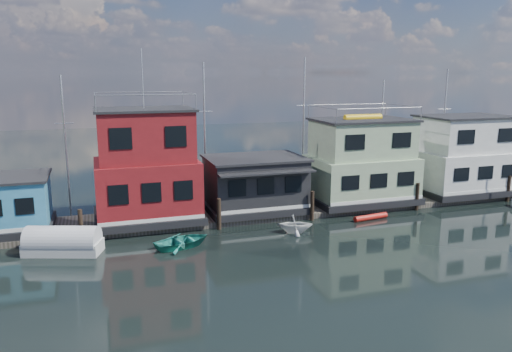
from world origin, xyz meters
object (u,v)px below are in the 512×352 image
object	(u,v)px
houseboat_white	(463,156)
dinghy_teal	(183,241)
red_kayak	(371,217)
houseboat_red	(146,168)
dinghy_white	(295,224)
houseboat_dark	(255,184)
tarp_runabout	(63,243)
houseboat_green	(361,162)

from	to	relation	value
houseboat_white	dinghy_teal	size ratio (longest dim) A/B	2.38
houseboat_white	red_kayak	distance (m)	12.46
houseboat_red	dinghy_white	bearing A→B (deg)	-29.00
houseboat_dark	tarp_runabout	xyz separation A→B (m)	(-13.52, -4.44, -1.74)
dinghy_white	tarp_runabout	bearing A→B (deg)	106.79
dinghy_white	tarp_runabout	world-z (taller)	tarp_runabout
houseboat_red	red_kayak	world-z (taller)	houseboat_red
houseboat_red	houseboat_white	world-z (taller)	houseboat_red
houseboat_red	dinghy_teal	size ratio (longest dim) A/B	3.36
dinghy_white	red_kayak	world-z (taller)	dinghy_white
houseboat_green	houseboat_dark	bearing A→B (deg)	-179.88
dinghy_teal	dinghy_white	xyz separation A→B (m)	(7.70, 0.39, 0.26)
houseboat_green	dinghy_teal	xyz separation A→B (m)	(-15.50, -5.49, -3.18)
houseboat_green	dinghy_teal	size ratio (longest dim) A/B	2.38
houseboat_white	houseboat_dark	bearing A→B (deg)	-179.94
houseboat_white	tarp_runabout	distance (m)	32.95
dinghy_white	red_kayak	bearing A→B (deg)	-61.18
houseboat_dark	dinghy_white	distance (m)	5.52
houseboat_dark	houseboat_green	world-z (taller)	houseboat_green
red_kayak	tarp_runabout	bearing A→B (deg)	172.61
red_kayak	dinghy_teal	bearing A→B (deg)	177.36
houseboat_green	red_kayak	bearing A→B (deg)	-108.18
dinghy_teal	tarp_runabout	xyz separation A→B (m)	(-7.02, 1.04, 0.31)
red_kayak	houseboat_green	bearing A→B (deg)	63.23
houseboat_red	houseboat_green	bearing A→B (deg)	0.00
red_kayak	houseboat_white	bearing A→B (deg)	10.93
dinghy_teal	tarp_runabout	bearing A→B (deg)	64.88
houseboat_green	dinghy_white	xyz separation A→B (m)	(-7.80, -5.10, -2.92)
houseboat_green	houseboat_red	bearing A→B (deg)	-180.00
houseboat_green	tarp_runabout	bearing A→B (deg)	-168.81
dinghy_teal	tarp_runabout	size ratio (longest dim) A/B	0.74
houseboat_red	houseboat_dark	xyz separation A→B (m)	(8.00, -0.02, -1.69)
dinghy_teal	houseboat_red	bearing A→B (deg)	-1.46
houseboat_white	red_kayak	size ratio (longest dim) A/B	2.95
houseboat_dark	houseboat_green	size ratio (longest dim) A/B	0.88
houseboat_dark	houseboat_red	bearing A→B (deg)	179.86
dinghy_teal	red_kayak	world-z (taller)	dinghy_teal
dinghy_teal	red_kayak	xyz separation A→B (m)	(14.18, 1.48, -0.16)
houseboat_dark	houseboat_white	xyz separation A→B (m)	(19.00, 0.02, 1.12)
houseboat_red	houseboat_dark	distance (m)	8.18
houseboat_red	red_kayak	size ratio (longest dim) A/B	4.16
houseboat_red	dinghy_teal	world-z (taller)	houseboat_red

